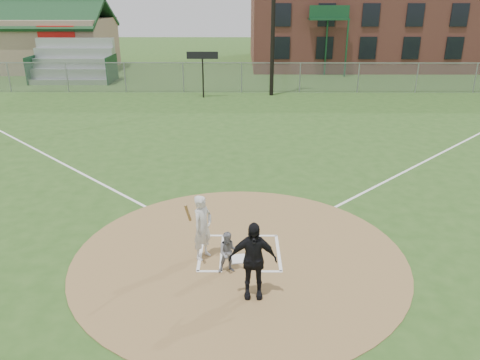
{
  "coord_description": "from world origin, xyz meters",
  "views": [
    {
      "loc": [
        0.07,
        -10.37,
        6.15
      ],
      "look_at": [
        0.0,
        2.0,
        1.3
      ],
      "focal_mm": 35.0,
      "sensor_mm": 36.0,
      "label": 1
    }
  ],
  "objects_px": {
    "home_plate": "(237,259)",
    "catcher": "(229,252)",
    "umpire": "(253,260)",
    "batter_at_plate": "(203,227)"
  },
  "relations": [
    {
      "from": "catcher",
      "to": "umpire",
      "type": "bearing_deg",
      "value": -67.58
    },
    {
      "from": "catcher",
      "to": "batter_at_plate",
      "type": "distance_m",
      "value": 0.99
    },
    {
      "from": "catcher",
      "to": "batter_at_plate",
      "type": "height_order",
      "value": "batter_at_plate"
    },
    {
      "from": "umpire",
      "to": "catcher",
      "type": "bearing_deg",
      "value": 120.35
    },
    {
      "from": "umpire",
      "to": "batter_at_plate",
      "type": "relative_size",
      "value": 1.0
    },
    {
      "from": "catcher",
      "to": "umpire",
      "type": "xyz_separation_m",
      "value": [
        0.55,
        -0.95,
        0.37
      ]
    },
    {
      "from": "home_plate",
      "to": "catcher",
      "type": "bearing_deg",
      "value": -110.03
    },
    {
      "from": "home_plate",
      "to": "catcher",
      "type": "height_order",
      "value": "catcher"
    },
    {
      "from": "home_plate",
      "to": "batter_at_plate",
      "type": "xyz_separation_m",
      "value": [
        -0.86,
        0.12,
        0.83
      ]
    },
    {
      "from": "catcher",
      "to": "umpire",
      "type": "distance_m",
      "value": 1.15
    }
  ]
}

